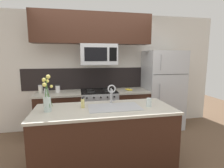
# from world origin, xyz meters

# --- Properties ---
(ground_plane) EXTENTS (10.00, 10.00, 0.00)m
(ground_plane) POSITION_xyz_m (0.00, 0.00, 0.00)
(ground_plane) COLOR brown
(rear_partition) EXTENTS (5.20, 0.10, 2.60)m
(rear_partition) POSITION_xyz_m (0.30, 1.28, 1.30)
(rear_partition) COLOR silver
(rear_partition) RESTS_ON ground
(splash_band) EXTENTS (3.27, 0.01, 0.48)m
(splash_band) POSITION_xyz_m (0.00, 1.22, 1.15)
(splash_band) COLOR black
(splash_band) RESTS_ON rear_partition
(back_counter_left) EXTENTS (0.94, 0.65, 0.91)m
(back_counter_left) POSITION_xyz_m (-0.83, 0.90, 0.46)
(back_counter_left) COLOR #381E14
(back_counter_left) RESTS_ON ground
(back_counter_right) EXTENTS (0.72, 0.65, 0.91)m
(back_counter_right) POSITION_xyz_m (0.73, 0.90, 0.46)
(back_counter_right) COLOR #381E14
(back_counter_right) RESTS_ON ground
(stove_range) EXTENTS (0.76, 0.64, 0.93)m
(stove_range) POSITION_xyz_m (0.00, 0.90, 0.46)
(stove_range) COLOR #B7BABF
(stove_range) RESTS_ON ground
(microwave) EXTENTS (0.74, 0.40, 0.42)m
(microwave) POSITION_xyz_m (0.00, 0.88, 1.69)
(microwave) COLOR #B7BABF
(upper_cabinet_band) EXTENTS (2.36, 0.34, 0.60)m
(upper_cabinet_band) POSITION_xyz_m (-0.11, 0.85, 2.20)
(upper_cabinet_band) COLOR #381E14
(refrigerator) EXTENTS (0.84, 0.74, 1.78)m
(refrigerator) POSITION_xyz_m (1.49, 0.92, 0.89)
(refrigerator) COLOR #B7BABF
(refrigerator) RESTS_ON ground
(storage_jar_tall) EXTENTS (0.09, 0.09, 0.17)m
(storage_jar_tall) POSITION_xyz_m (-1.19, 0.94, 0.99)
(storage_jar_tall) COLOR silver
(storage_jar_tall) RESTS_ON back_counter_left
(storage_jar_medium) EXTENTS (0.09, 0.09, 0.12)m
(storage_jar_medium) POSITION_xyz_m (-1.07, 0.87, 0.97)
(storage_jar_medium) COLOR silver
(storage_jar_medium) RESTS_ON back_counter_left
(storage_jar_short) EXTENTS (0.09, 0.09, 0.17)m
(storage_jar_short) POSITION_xyz_m (-0.85, 0.93, 0.99)
(storage_jar_short) COLOR silver
(storage_jar_short) RESTS_ON back_counter_left
(banana_bunch) EXTENTS (0.19, 0.12, 0.07)m
(banana_bunch) POSITION_xyz_m (0.66, 0.84, 0.93)
(banana_bunch) COLOR yellow
(banana_bunch) RESTS_ON back_counter_right
(island_counter) EXTENTS (2.01, 0.84, 0.91)m
(island_counter) POSITION_xyz_m (-0.07, -0.35, 0.46)
(island_counter) COLOR #381E14
(island_counter) RESTS_ON ground
(kitchen_sink) EXTENTS (0.76, 0.44, 0.16)m
(kitchen_sink) POSITION_xyz_m (0.08, -0.35, 0.84)
(kitchen_sink) COLOR #ADAFB5
(kitchen_sink) RESTS_ON island_counter
(sink_faucet) EXTENTS (0.14, 0.14, 0.31)m
(sink_faucet) POSITION_xyz_m (0.08, -0.13, 1.11)
(sink_faucet) COLOR #B7BABF
(sink_faucet) RESTS_ON island_counter
(dish_soap_bottle) EXTENTS (0.06, 0.05, 0.16)m
(dish_soap_bottle) POSITION_xyz_m (-0.38, -0.28, 0.98)
(dish_soap_bottle) COLOR #DBCC75
(dish_soap_bottle) RESTS_ON island_counter
(drinking_glass) EXTENTS (0.07, 0.07, 0.13)m
(drinking_glass) POSITION_xyz_m (0.59, -0.41, 0.97)
(drinking_glass) COLOR silver
(drinking_glass) RESTS_ON island_counter
(flower_vase) EXTENTS (0.14, 0.15, 0.51)m
(flower_vase) POSITION_xyz_m (-0.85, -0.35, 1.07)
(flower_vase) COLOR silver
(flower_vase) RESTS_ON island_counter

